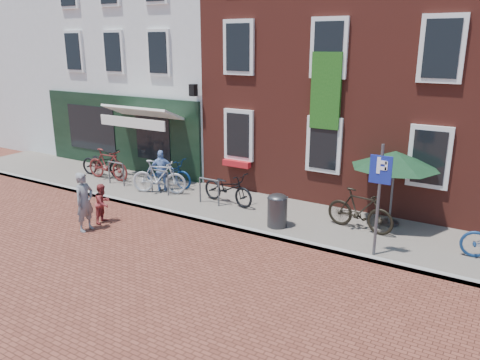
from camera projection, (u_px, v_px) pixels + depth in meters
The scene contains 17 objects.
ground at pixel (173, 216), 13.99m from camera, with size 80.00×80.00×0.00m, color brown.
sidewalk at pixel (228, 205), 14.71m from camera, with size 24.00×3.00×0.10m, color slate.
building_stucco at pixel (181, 53), 20.95m from camera, with size 8.00×8.00×9.00m, color silver.
building_brick_mid at pixel (331, 41), 17.31m from camera, with size 6.00×8.00×10.00m, color maroon.
filler_left at pixel (68, 51), 24.70m from camera, with size 7.00×8.00×9.00m, color silver.
litter_bin at pixel (277, 209), 12.78m from camera, with size 0.54×0.54×0.99m.
parking_sign at pixel (379, 186), 10.71m from camera, with size 0.50×0.08×2.69m.
parasol at pixel (395, 156), 12.51m from camera, with size 2.33×2.33×2.19m.
woman at pixel (85, 202), 12.70m from camera, with size 0.60×0.39×1.63m, color slate.
boy at pixel (103, 203), 13.33m from camera, with size 0.55×0.43×1.14m, color #963333.
cafe_person at pixel (162, 170), 15.87m from camera, with size 0.82×0.34×1.40m, color #7EA0DA.
bicycle_0 at pixel (103, 163), 17.61m from camera, with size 0.67×1.93×1.02m, color black.
bicycle_1 at pixel (108, 164), 17.18m from camera, with size 0.53×1.87×1.13m, color maroon.
bicycle_2 at pixel (168, 172), 16.34m from camera, with size 0.67×1.93×1.02m, color #08214D.
bicycle_3 at pixel (159, 177), 15.60m from camera, with size 0.53×1.87×1.13m, color #A2A2A4.
bicycle_4 at pixel (228, 188), 14.60m from camera, with size 0.67×1.93×1.02m, color black.
bicycle_5 at pixel (360, 210), 12.52m from camera, with size 0.53×1.87×1.13m, color black.
Camera 1 is at (8.55, -10.16, 4.97)m, focal length 35.20 mm.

